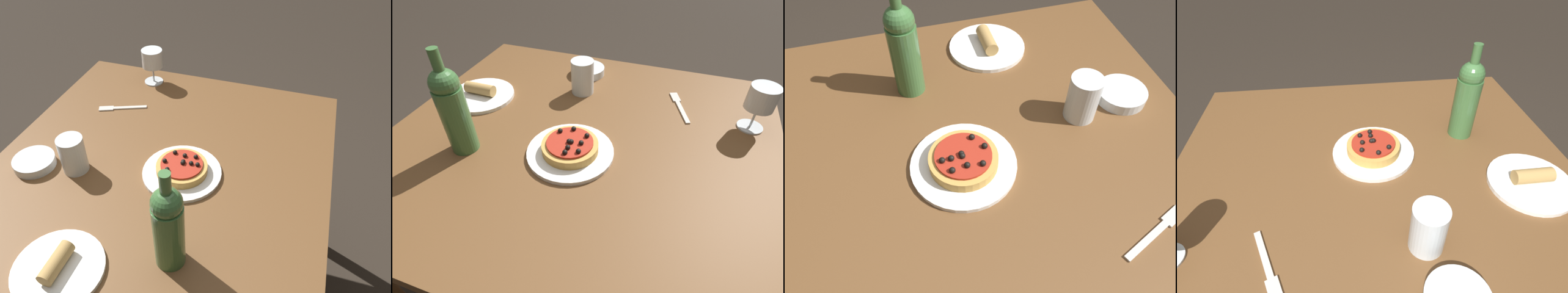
{
  "view_description": "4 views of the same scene",
  "coord_description": "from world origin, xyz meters",
  "views": [
    {
      "loc": [
        0.79,
        0.37,
        1.58
      ],
      "look_at": [
        -0.02,
        0.11,
        0.86
      ],
      "focal_mm": 35.0,
      "sensor_mm": 36.0,
      "label": 1
    },
    {
      "loc": [
        -0.24,
        0.65,
        1.34
      ],
      "look_at": [
        -0.05,
        0.1,
        0.82
      ],
      "focal_mm": 28.0,
      "sensor_mm": 36.0,
      "label": 2
    },
    {
      "loc": [
        -0.49,
        0.18,
        1.46
      ],
      "look_at": [
        -0.02,
        0.05,
        0.84
      ],
      "focal_mm": 35.0,
      "sensor_mm": 36.0,
      "label": 3
    },
    {
      "loc": [
        -0.08,
        -0.61,
        1.36
      ],
      "look_at": [
        -0.0,
        0.04,
        0.82
      ],
      "focal_mm": 28.0,
      "sensor_mm": 36.0,
      "label": 4
    }
  ],
  "objects": [
    {
      "name": "dinner_plate",
      "position": [
        0.01,
        0.08,
        0.76
      ],
      "size": [
        0.24,
        0.24,
        0.01
      ],
      "color": "white",
      "rests_on": "dining_table"
    },
    {
      "name": "dining_table",
      "position": [
        0.0,
        0.0,
        0.66
      ],
      "size": [
        1.14,
        1.04,
        0.76
      ],
      "color": "brown",
      "rests_on": "ground_plane"
    },
    {
      "name": "wine_bottle",
      "position": [
        0.3,
        0.15,
        0.89
      ],
      "size": [
        0.07,
        0.07,
        0.3
      ],
      "color": "#3D6B38",
      "rests_on": "dining_table"
    },
    {
      "name": "pizza",
      "position": [
        0.01,
        0.08,
        0.79
      ],
      "size": [
        0.16,
        0.16,
        0.04
      ],
      "color": "gold",
      "rests_on": "dinner_plate"
    },
    {
      "name": "side_bowl",
      "position": [
        0.11,
        -0.37,
        0.77
      ],
      "size": [
        0.13,
        0.13,
        0.03
      ],
      "color": "silver",
      "rests_on": "dining_table"
    },
    {
      "name": "water_cup",
      "position": [
        0.08,
        -0.24,
        0.82
      ],
      "size": [
        0.08,
        0.08,
        0.12
      ],
      "color": "silver",
      "rests_on": "dining_table"
    },
    {
      "name": "fork",
      "position": [
        -0.26,
        -0.26,
        0.76
      ],
      "size": [
        0.09,
        0.17,
        0.0
      ],
      "rotation": [
        0.0,
        0.0,
        -1.19
      ],
      "color": "beige",
      "rests_on": "dining_table"
    },
    {
      "name": "ground_plane",
      "position": [
        0.0,
        0.0,
        0.0
      ],
      "size": [
        14.0,
        14.0,
        0.0
      ],
      "primitive_type": "plane",
      "color": "#2D261E"
    },
    {
      "name": "side_plate",
      "position": [
        0.41,
        -0.09,
        0.77
      ],
      "size": [
        0.22,
        0.22,
        0.05
      ],
      "color": "white",
      "rests_on": "dining_table"
    },
    {
      "name": "wine_glass",
      "position": [
        -0.47,
        -0.21,
        0.86
      ],
      "size": [
        0.08,
        0.08,
        0.14
      ],
      "color": "silver",
      "rests_on": "dining_table"
    }
  ]
}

